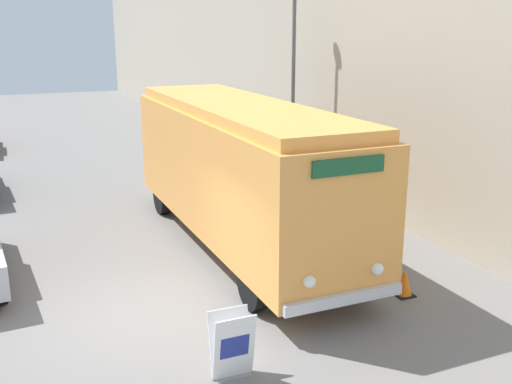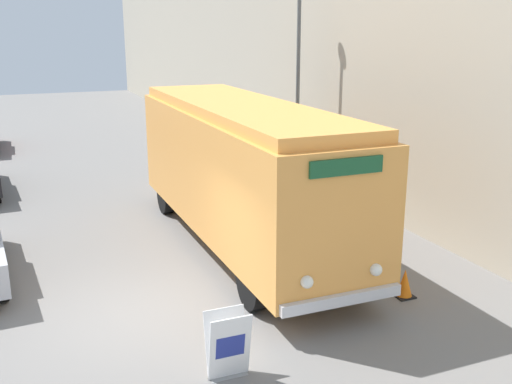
% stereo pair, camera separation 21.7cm
% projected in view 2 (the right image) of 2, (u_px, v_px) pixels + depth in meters
% --- Properties ---
extents(ground_plane, '(80.00, 80.00, 0.00)m').
position_uv_depth(ground_plane, '(137.00, 315.00, 10.93)').
color(ground_plane, slate).
extents(building_wall_right, '(0.30, 60.00, 8.69)m').
position_uv_depth(building_wall_right, '(285.00, 48.00, 21.47)').
color(building_wall_right, '#B2A893').
rests_on(building_wall_right, ground_plane).
extents(vintage_bus, '(2.42, 9.39, 3.43)m').
position_uv_depth(vintage_bus, '(242.00, 167.00, 13.95)').
color(vintage_bus, black).
rests_on(vintage_bus, ground_plane).
extents(sign_board, '(0.64, 0.39, 1.04)m').
position_uv_depth(sign_board, '(228.00, 346.00, 8.92)').
color(sign_board, gray).
rests_on(sign_board, ground_plane).
extents(streetlamp, '(0.36, 0.36, 6.27)m').
position_uv_depth(streetlamp, '(298.00, 61.00, 18.19)').
color(streetlamp, '#595E60').
rests_on(streetlamp, ground_plane).
extents(traffic_cone, '(0.36, 0.36, 0.57)m').
position_uv_depth(traffic_cone, '(405.00, 283.00, 11.62)').
color(traffic_cone, black).
rests_on(traffic_cone, ground_plane).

